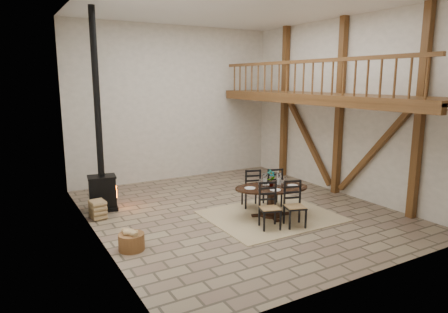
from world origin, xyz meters
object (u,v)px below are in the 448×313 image
dining_table (271,199)px  wood_stove (101,167)px  log_stack (98,210)px  log_basket (131,241)px

dining_table → wood_stove: size_ratio=0.44×
log_stack → log_basket: bearing=-85.9°
wood_stove → dining_table: bearing=-28.2°
dining_table → log_stack: (-3.70, 1.95, -0.20)m
log_basket → log_stack: log_stack is taller
log_basket → wood_stove: bearing=87.8°
dining_table → wood_stove: wood_stove is taller
dining_table → log_stack: 4.19m
log_stack → wood_stove: bearing=65.9°
dining_table → log_stack: bearing=170.5°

